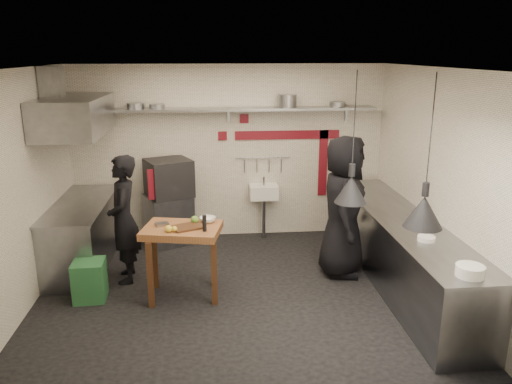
{
  "coord_description": "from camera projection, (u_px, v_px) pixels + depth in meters",
  "views": [
    {
      "loc": [
        -0.29,
        -5.85,
        2.98
      ],
      "look_at": [
        0.27,
        0.3,
        1.24
      ],
      "focal_mm": 35.0,
      "sensor_mm": 36.0,
      "label": 1
    }
  ],
  "objects": [
    {
      "name": "counter_right_top",
      "position": [
        404.0,
        219.0,
        6.38
      ],
      "size": [
        0.76,
        3.9,
        0.03
      ],
      "primitive_type": "cube",
      "color": "slate",
      "rests_on": "counter_right"
    },
    {
      "name": "shelf_bracket_right",
      "position": [
        346.0,
        113.0,
        8.04
      ],
      "size": [
        0.04,
        0.06,
        0.24
      ],
      "primitive_type": "cube",
      "color": "slate",
      "rests_on": "wall_back"
    },
    {
      "name": "veg_ball",
      "position": [
        195.0,
        220.0,
        6.18
      ],
      "size": [
        0.11,
        0.11,
        0.1
      ],
      "primitive_type": "sphere",
      "rotation": [
        0.0,
        0.0,
        -0.15
      ],
      "color": "#58862D",
      "rests_on": "prep_table"
    },
    {
      "name": "hand_sink",
      "position": [
        264.0,
        192.0,
        8.12
      ],
      "size": [
        0.46,
        0.34,
        0.22
      ],
      "primitive_type": "cube",
      "color": "white",
      "rests_on": "wall_back"
    },
    {
      "name": "lemon_b",
      "position": [
        174.0,
        229.0,
        5.9
      ],
      "size": [
        0.07,
        0.07,
        0.07
      ],
      "primitive_type": "sphere",
      "rotation": [
        0.0,
        0.0,
        -0.11
      ],
      "color": "gold",
      "rests_on": "prep_table"
    },
    {
      "name": "bowl",
      "position": [
        208.0,
        220.0,
        6.24
      ],
      "size": [
        0.25,
        0.25,
        0.06
      ],
      "primitive_type": "imported",
      "rotation": [
        0.0,
        0.0,
        -0.25
      ],
      "color": "white",
      "rests_on": "prep_table"
    },
    {
      "name": "pan_far_left",
      "position": [
        136.0,
        106.0,
        7.56
      ],
      "size": [
        0.29,
        0.29,
        0.09
      ],
      "primitive_type": "cylinder",
      "rotation": [
        0.0,
        0.0,
        0.11
      ],
      "color": "slate",
      "rests_on": "back_shelf"
    },
    {
      "name": "red_tile_b",
      "position": [
        223.0,
        136.0,
        7.97
      ],
      "size": [
        0.14,
        0.02,
        0.14
      ],
      "primitive_type": "cube",
      "color": "maroon",
      "rests_on": "wall_back"
    },
    {
      "name": "heat_lamp_near",
      "position": [
        354.0,
        138.0,
        5.32
      ],
      "size": [
        0.43,
        0.43,
        1.43
      ],
      "primitive_type": null,
      "rotation": [
        0.0,
        0.0,
        -0.24
      ],
      "color": "black",
      "rests_on": "ceiling"
    },
    {
      "name": "chef_right",
      "position": [
        343.0,
        207.0,
        6.72
      ],
      "size": [
        0.83,
        1.07,
        1.93
      ],
      "primitive_type": "imported",
      "rotation": [
        0.0,
        0.0,
        1.31
      ],
      "color": "black",
      "rests_on": "floor"
    },
    {
      "name": "wall_left",
      "position": [
        23.0,
        191.0,
        5.84
      ],
      "size": [
        0.04,
        4.2,
        2.8
      ],
      "primitive_type": "cube",
      "color": "white",
      "rests_on": "floor"
    },
    {
      "name": "shelf_bracket_left",
      "position": [
        106.0,
        116.0,
        7.71
      ],
      "size": [
        0.04,
        0.06,
        0.24
      ],
      "primitive_type": "cube",
      "color": "slate",
      "rests_on": "wall_back"
    },
    {
      "name": "chef_left",
      "position": [
        124.0,
        219.0,
        6.55
      ],
      "size": [
        0.49,
        0.67,
        1.71
      ],
      "primitive_type": "imported",
      "rotation": [
        0.0,
        0.0,
        -1.44
      ],
      "color": "black",
      "rests_on": "floor"
    },
    {
      "name": "red_band_vert",
      "position": [
        323.0,
        163.0,
        8.24
      ],
      "size": [
        0.14,
        0.02,
        1.1
      ],
      "primitive_type": "cube",
      "color": "maroon",
      "rests_on": "wall_back"
    },
    {
      "name": "green_bin",
      "position": [
        90.0,
        280.0,
        6.17
      ],
      "size": [
        0.39,
        0.39,
        0.5
      ],
      "primitive_type": "cube",
      "rotation": [
        0.0,
        0.0,
        0.05
      ],
      "color": "#266334",
      "rests_on": "floor"
    },
    {
      "name": "steel_tray",
      "position": [
        162.0,
        224.0,
        6.13
      ],
      "size": [
        0.19,
        0.16,
        0.03
      ],
      "primitive_type": "cube",
      "rotation": [
        0.0,
        0.0,
        0.38
      ],
      "color": "slate",
      "rests_on": "prep_table"
    },
    {
      "name": "oven_glass",
      "position": [
        163.0,
        183.0,
        7.45
      ],
      "size": [
        0.33,
        0.16,
        0.34
      ],
      "primitive_type": "cube",
      "rotation": [
        0.0,
        0.0,
        0.42
      ],
      "color": "black",
      "rests_on": "oven_door"
    },
    {
      "name": "red_band_horiz",
      "position": [
        287.0,
        135.0,
        8.06
      ],
      "size": [
        1.7,
        0.02,
        0.14
      ],
      "primitive_type": "cube",
      "color": "maroon",
      "rests_on": "wall_back"
    },
    {
      "name": "stock_pot",
      "position": [
        287.0,
        101.0,
        7.75
      ],
      "size": [
        0.38,
        0.38,
        0.2
      ],
      "primitive_type": "cylinder",
      "rotation": [
        0.0,
        0.0,
        -0.38
      ],
      "color": "slate",
      "rests_on": "back_shelf"
    },
    {
      "name": "extractor_hood",
      "position": [
        75.0,
        116.0,
        6.68
      ],
      "size": [
        0.78,
        1.6,
        0.5
      ],
      "primitive_type": "cube",
      "color": "slate",
      "rests_on": "ceiling"
    },
    {
      "name": "hood_duct",
      "position": [
        52.0,
        85.0,
        6.55
      ],
      "size": [
        0.28,
        0.28,
        0.5
      ],
      "primitive_type": "cube",
      "color": "slate",
      "rests_on": "ceiling"
    },
    {
      "name": "sink_drain",
      "position": [
        264.0,
        218.0,
        8.2
      ],
      "size": [
        0.06,
        0.06,
        0.66
      ],
      "primitive_type": "cylinder",
      "color": "slate",
      "rests_on": "floor"
    },
    {
      "name": "floor",
      "position": [
        237.0,
        291.0,
        6.44
      ],
      "size": [
        5.0,
        5.0,
        0.0
      ],
      "primitive_type": "plane",
      "color": "black",
      "rests_on": "ground"
    },
    {
      "name": "counter_left",
      "position": [
        83.0,
        235.0,
        7.13
      ],
      "size": [
        0.7,
        1.9,
        0.9
      ],
      "primitive_type": "cube",
      "color": "slate",
      "rests_on": "floor"
    },
    {
      "name": "oven_door",
      "position": [
        165.0,
        183.0,
        7.45
      ],
      "size": [
        0.5,
        0.25,
        0.46
      ],
      "primitive_type": "cube",
      "rotation": [
        0.0,
        0.0,
        0.42
      ],
      "color": "maroon",
      "rests_on": "combi_oven"
    },
    {
      "name": "combi_oven",
      "position": [
        169.0,
        178.0,
        7.73
      ],
      "size": [
        0.83,
        0.8,
        0.58
      ],
      "primitive_type": "cube",
      "rotation": [
        0.0,
        0.0,
        0.42
      ],
      "color": "black",
      "rests_on": "oven_stand"
    },
    {
      "name": "shelf_bracket_mid",
      "position": [
        228.0,
        115.0,
        7.87
      ],
      "size": [
        0.04,
        0.06,
        0.24
      ],
      "primitive_type": "cube",
      "color": "slate",
      "rests_on": "wall_back"
    },
    {
      "name": "wall_right",
      "position": [
        434.0,
        182.0,
        6.28
      ],
      "size": [
        0.04,
        4.2,
        2.8
      ],
      "primitive_type": "cube",
      "color": "white",
      "rests_on": "floor"
    },
    {
      "name": "sink_tap",
      "position": [
        264.0,
        181.0,
        8.07
      ],
      "size": [
        0.03,
        0.03,
        0.14
      ],
      "primitive_type": "cylinder",
      "color": "slate",
      "rests_on": "hand_sink"
    },
    {
      "name": "cutting_board",
      "position": [
        188.0,
        227.0,
        6.04
      ],
      "size": [
        0.44,
        0.38,
        0.02
      ],
      "primitive_type": "cube",
      "rotation": [
        0.0,
        0.0,
        0.41
      ],
      "color": "#492A17",
      "rests_on": "prep_table"
    },
    {
      "name": "pepper_mill",
      "position": [
        204.0,
        223.0,
        5.9
      ],
      "size": [
        0.05,
        0.05,
        0.2
      ],
      "primitive_type": "cylinder",
      "rotation": [
        0.0,
        0.0,
        0.01
      ],
      "color": "black",
      "rests_on": "prep_table"
    },
    {
      "name": "pan_right",
      "position": [
        337.0,
        104.0,
        7.84
      ],
      "size": [
        0.29,
        0.29,
        0.08
      ],
      "primitive_type": "cylinder",
      "rotation": [
        0.0,
        0.0,
        -0.2
      ],
      "color": "slate",
      "rests_on": "back_shelf"
    },
    {
      "name": "heat_lamp_far",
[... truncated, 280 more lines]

